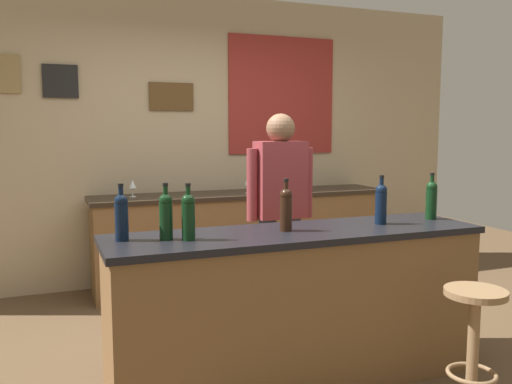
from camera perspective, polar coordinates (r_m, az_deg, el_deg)
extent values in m
plane|color=brown|center=(3.80, 1.53, -16.73)|extent=(10.00, 10.00, 0.00)
cube|color=tan|center=(5.42, -6.84, 5.48)|extent=(6.00, 0.06, 2.80)
cube|color=black|center=(5.22, -19.90, 10.91)|extent=(0.30, 0.02, 0.29)
cube|color=brown|center=(5.33, -8.89, 9.90)|extent=(0.43, 0.02, 0.26)
cube|color=maroon|center=(5.71, 2.77, 10.10)|extent=(1.17, 0.02, 1.20)
cube|color=brown|center=(3.30, 4.31, -12.27)|extent=(2.19, 0.57, 0.88)
cube|color=black|center=(3.18, 4.39, -4.41)|extent=(2.24, 0.60, 0.04)
cube|color=brown|center=(5.28, -1.43, -5.11)|extent=(2.81, 0.53, 0.86)
cube|color=#2D2319|center=(5.21, -1.44, -0.26)|extent=(2.87, 0.56, 0.04)
cylinder|color=#384766|center=(4.13, 3.80, -8.51)|extent=(0.13, 0.13, 0.86)
cylinder|color=#384766|center=(4.05, 1.21, -8.80)|extent=(0.13, 0.13, 0.86)
cube|color=maroon|center=(3.96, 2.57, 1.30)|extent=(0.36, 0.20, 0.56)
sphere|color=brown|center=(3.94, 2.60, 6.73)|extent=(0.21, 0.21, 0.21)
cylinder|color=maroon|center=(4.05, 5.41, 0.98)|extent=(0.08, 0.08, 0.52)
cylinder|color=maroon|center=(3.88, -0.40, 0.75)|extent=(0.08, 0.08, 0.52)
cylinder|color=olive|center=(3.20, 21.83, -15.65)|extent=(0.06, 0.06, 0.65)
torus|color=olive|center=(3.24, 21.75, -17.33)|extent=(0.26, 0.26, 0.02)
cylinder|color=olive|center=(3.09, 22.11, -9.79)|extent=(0.32, 0.32, 0.03)
cylinder|color=black|center=(2.96, -13.96, -3.09)|extent=(0.07, 0.07, 0.20)
sphere|color=black|center=(2.94, -14.02, -0.93)|extent=(0.07, 0.07, 0.07)
cylinder|color=black|center=(2.94, -14.04, -0.30)|extent=(0.03, 0.03, 0.09)
cylinder|color=black|center=(2.93, -14.07, 0.73)|extent=(0.03, 0.03, 0.02)
cylinder|color=black|center=(2.94, -9.45, -3.05)|extent=(0.07, 0.07, 0.20)
sphere|color=black|center=(2.92, -9.49, -0.88)|extent=(0.07, 0.07, 0.07)
cylinder|color=black|center=(2.92, -9.51, -0.25)|extent=(0.03, 0.03, 0.09)
cylinder|color=black|center=(2.91, -9.53, 0.79)|extent=(0.03, 0.03, 0.02)
cylinder|color=black|center=(2.91, -7.12, -3.11)|extent=(0.07, 0.07, 0.20)
sphere|color=black|center=(2.89, -7.15, -0.91)|extent=(0.07, 0.07, 0.07)
cylinder|color=black|center=(2.89, -7.16, -0.28)|extent=(0.03, 0.03, 0.09)
cylinder|color=black|center=(2.88, -7.18, 0.77)|extent=(0.03, 0.03, 0.02)
cylinder|color=black|center=(3.15, 3.17, -2.32)|extent=(0.07, 0.07, 0.20)
sphere|color=black|center=(3.13, 3.18, -0.28)|extent=(0.07, 0.07, 0.07)
cylinder|color=black|center=(3.13, 3.19, 0.31)|extent=(0.03, 0.03, 0.09)
cylinder|color=black|center=(3.12, 3.19, 1.27)|extent=(0.03, 0.03, 0.02)
cylinder|color=black|center=(3.46, 13.01, -1.67)|extent=(0.07, 0.07, 0.20)
sphere|color=black|center=(3.44, 13.06, 0.19)|extent=(0.07, 0.07, 0.07)
cylinder|color=black|center=(3.44, 13.07, 0.73)|extent=(0.03, 0.03, 0.09)
cylinder|color=black|center=(3.43, 13.09, 1.61)|extent=(0.03, 0.03, 0.02)
cylinder|color=black|center=(3.73, 17.96, -1.21)|extent=(0.07, 0.07, 0.20)
sphere|color=black|center=(3.72, 18.02, 0.51)|extent=(0.07, 0.07, 0.07)
cylinder|color=black|center=(3.72, 18.04, 1.01)|extent=(0.03, 0.03, 0.09)
cylinder|color=black|center=(3.71, 18.07, 1.82)|extent=(0.03, 0.03, 0.02)
cylinder|color=silver|center=(4.99, -12.84, -0.48)|extent=(0.06, 0.06, 0.00)
cylinder|color=silver|center=(4.98, -12.85, -0.02)|extent=(0.01, 0.01, 0.07)
cone|color=silver|center=(4.97, -12.87, 0.83)|extent=(0.07, 0.07, 0.08)
cylinder|color=silver|center=(5.15, -0.85, -0.09)|extent=(0.06, 0.06, 0.00)
cylinder|color=silver|center=(5.15, -0.85, 0.36)|extent=(0.01, 0.01, 0.07)
cone|color=silver|center=(5.14, -0.86, 1.19)|extent=(0.07, 0.07, 0.08)
cylinder|color=silver|center=(5.44, 2.89, 0.27)|extent=(0.06, 0.06, 0.00)
cylinder|color=silver|center=(5.44, 2.89, 0.69)|extent=(0.01, 0.01, 0.07)
cone|color=silver|center=(5.43, 2.90, 1.48)|extent=(0.07, 0.07, 0.08)
cylinder|color=silver|center=(5.39, 4.21, 0.20)|extent=(0.06, 0.06, 0.00)
cylinder|color=silver|center=(5.38, 4.21, 0.62)|extent=(0.01, 0.01, 0.07)
cone|color=silver|center=(5.38, 4.22, 1.42)|extent=(0.07, 0.07, 0.08)
cylinder|color=#338C4C|center=(5.28, 1.02, 0.58)|extent=(0.08, 0.08, 0.09)
torus|color=#338C4C|center=(5.30, 1.59, 0.65)|extent=(0.06, 0.01, 0.06)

